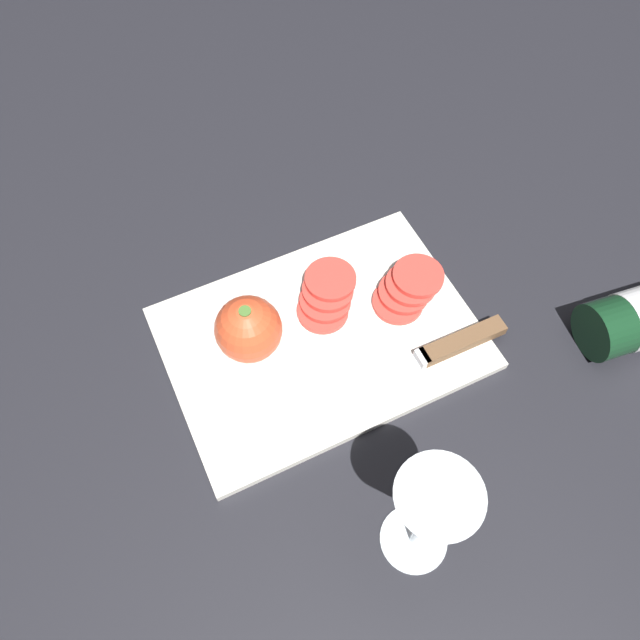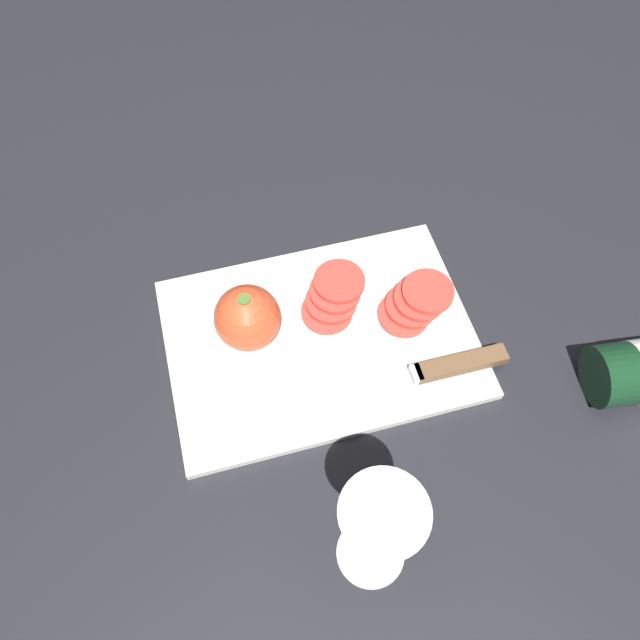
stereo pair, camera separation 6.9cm
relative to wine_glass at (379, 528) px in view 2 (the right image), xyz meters
name	(u,v)px [view 2 (the right image)]	position (x,y,z in m)	size (l,w,h in m)	color
ground_plane	(320,340)	(-0.02, -0.26, -0.12)	(3.00, 3.00, 0.00)	black
cutting_board	(320,335)	(-0.02, -0.26, -0.11)	(0.37, 0.26, 0.01)	silver
wine_glass	(379,528)	(0.00, 0.00, 0.00)	(0.08, 0.08, 0.17)	silver
whole_tomato	(248,318)	(0.07, -0.28, -0.06)	(0.08, 0.08, 0.08)	#DB4C28
knife	(439,369)	(-0.14, -0.17, -0.10)	(0.27, 0.03, 0.01)	silver
tomato_slice_stack_near	(333,297)	(-0.04, -0.30, -0.09)	(0.09, 0.09, 0.03)	#D63D33
tomato_slice_stack_far	(415,302)	(-0.14, -0.26, -0.09)	(0.10, 0.07, 0.03)	#D63D33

